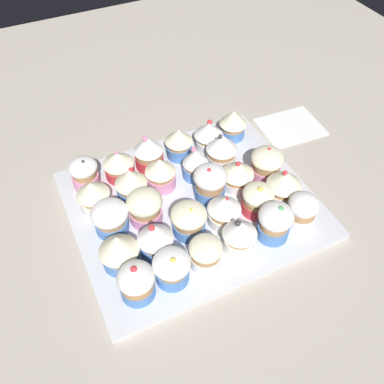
% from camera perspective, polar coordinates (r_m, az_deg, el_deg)
% --- Properties ---
extents(ground_plane, '(1.80, 1.80, 0.03)m').
position_cam_1_polar(ground_plane, '(0.81, 0.00, -2.65)').
color(ground_plane, '#B2A899').
extents(baking_tray, '(0.45, 0.39, 0.01)m').
position_cam_1_polar(baking_tray, '(0.80, 0.00, -1.71)').
color(baking_tray, silver).
rests_on(baking_tray, ground_plane).
extents(cupcake_0, '(0.06, 0.06, 0.07)m').
position_cam_1_polar(cupcake_0, '(0.91, 5.71, 9.47)').
color(cupcake_0, '#477AC6').
rests_on(cupcake_0, baking_tray).
extents(cupcake_1, '(0.06, 0.06, 0.07)m').
position_cam_1_polar(cupcake_1, '(0.88, 2.31, 7.90)').
color(cupcake_1, white).
rests_on(cupcake_1, baking_tray).
extents(cupcake_2, '(0.06, 0.06, 0.07)m').
position_cam_1_polar(cupcake_2, '(0.86, -1.84, 6.90)').
color(cupcake_2, '#477AC6').
rests_on(cupcake_2, baking_tray).
extents(cupcake_3, '(0.06, 0.06, 0.08)m').
position_cam_1_polar(cupcake_3, '(0.84, -6.06, 5.64)').
color(cupcake_3, '#D1333D').
rests_on(cupcake_3, baking_tray).
extents(cupcake_4, '(0.06, 0.06, 0.07)m').
position_cam_1_polar(cupcake_4, '(0.83, -10.14, 3.79)').
color(cupcake_4, '#D1333D').
rests_on(cupcake_4, baking_tray).
extents(cupcake_5, '(0.06, 0.06, 0.07)m').
position_cam_1_polar(cupcake_5, '(0.83, -14.71, 2.62)').
color(cupcake_5, pink).
rests_on(cupcake_5, baking_tray).
extents(cupcake_6, '(0.06, 0.06, 0.08)m').
position_cam_1_polar(cupcake_6, '(0.84, 4.14, 5.96)').
color(cupcake_6, white).
rests_on(cupcake_6, baking_tray).
extents(cupcake_7, '(0.05, 0.05, 0.08)m').
position_cam_1_polar(cupcake_7, '(0.81, 0.51, 4.06)').
color(cupcake_7, '#477AC6').
rests_on(cupcake_7, baking_tray).
extents(cupcake_8, '(0.06, 0.06, 0.07)m').
position_cam_1_polar(cupcake_8, '(0.80, -4.39, 2.70)').
color(cupcake_8, pink).
rests_on(cupcake_8, baking_tray).
extents(cupcake_9, '(0.06, 0.06, 0.07)m').
position_cam_1_polar(cupcake_9, '(0.79, -8.44, 1.24)').
color(cupcake_9, '#477AC6').
rests_on(cupcake_9, baking_tray).
extents(cupcake_10, '(0.06, 0.06, 0.07)m').
position_cam_1_polar(cupcake_10, '(0.78, -13.50, -0.40)').
color(cupcake_10, white).
rests_on(cupcake_10, baking_tray).
extents(cupcake_11, '(0.07, 0.07, 0.07)m').
position_cam_1_polar(cupcake_11, '(0.83, 10.14, 4.16)').
color(cupcake_11, pink).
rests_on(cupcake_11, baking_tray).
extents(cupcake_12, '(0.06, 0.06, 0.07)m').
position_cam_1_polar(cupcake_12, '(0.80, 6.30, 2.49)').
color(cupcake_12, white).
rests_on(cupcake_12, baking_tray).
extents(cupcake_13, '(0.06, 0.06, 0.08)m').
position_cam_1_polar(cupcake_13, '(0.78, 2.40, 1.52)').
color(cupcake_13, '#477AC6').
rests_on(cupcake_13, baking_tray).
extents(cupcake_14, '(0.07, 0.07, 0.07)m').
position_cam_1_polar(cupcake_14, '(0.75, -6.64, -1.84)').
color(cupcake_14, pink).
rests_on(cupcake_14, baking_tray).
extents(cupcake_15, '(0.07, 0.07, 0.06)m').
position_cam_1_polar(cupcake_15, '(0.74, -11.26, -3.45)').
color(cupcake_15, '#477AC6').
rests_on(cupcake_15, baking_tray).
extents(cupcake_16, '(0.07, 0.07, 0.08)m').
position_cam_1_polar(cupcake_16, '(0.79, 12.61, 0.94)').
color(cupcake_16, white).
rests_on(cupcake_16, baking_tray).
extents(cupcake_17, '(0.06, 0.06, 0.07)m').
position_cam_1_polar(cupcake_17, '(0.77, 9.08, -0.96)').
color(cupcake_17, '#D1333D').
rests_on(cupcake_17, baking_tray).
extents(cupcake_18, '(0.06, 0.06, 0.07)m').
position_cam_1_polar(cupcake_18, '(0.74, 4.48, -2.47)').
color(cupcake_18, white).
rests_on(cupcake_18, baking_tray).
extents(cupcake_19, '(0.07, 0.07, 0.07)m').
position_cam_1_polar(cupcake_19, '(0.73, -0.45, -3.84)').
color(cupcake_19, '#477AC6').
rests_on(cupcake_19, baking_tray).
extents(cupcake_20, '(0.06, 0.06, 0.08)m').
position_cam_1_polar(cupcake_20, '(0.70, -5.10, -6.37)').
color(cupcake_20, '#477AC6').
rests_on(cupcake_20, baking_tray).
extents(cupcake_21, '(0.07, 0.07, 0.08)m').
position_cam_1_polar(cupcake_21, '(0.69, -10.14, -7.88)').
color(cupcake_21, '#477AC6').
rests_on(cupcake_21, baking_tray).
extents(cupcake_22, '(0.06, 0.06, 0.07)m').
position_cam_1_polar(cupcake_22, '(0.77, 15.05, -2.33)').
color(cupcake_22, white).
rests_on(cupcake_22, baking_tray).
extents(cupcake_23, '(0.06, 0.06, 0.08)m').
position_cam_1_polar(cupcake_23, '(0.73, 11.40, -4.03)').
color(cupcake_23, '#477AC6').
rests_on(cupcake_23, baking_tray).
extents(cupcake_24, '(0.06, 0.06, 0.07)m').
position_cam_1_polar(cupcake_24, '(0.71, 6.61, -5.84)').
color(cupcake_24, white).
rests_on(cupcake_24, baking_tray).
extents(cupcake_25, '(0.06, 0.06, 0.06)m').
position_cam_1_polar(cupcake_25, '(0.69, 1.89, -8.41)').
color(cupcake_25, white).
rests_on(cupcake_25, baking_tray).
extents(cupcake_26, '(0.06, 0.06, 0.07)m').
position_cam_1_polar(cupcake_26, '(0.67, -2.82, -10.38)').
color(cupcake_26, '#477AC6').
rests_on(cupcake_26, baking_tray).
extents(cupcake_27, '(0.06, 0.06, 0.07)m').
position_cam_1_polar(cupcake_27, '(0.66, -7.71, -12.22)').
color(cupcake_27, '#477AC6').
rests_on(cupcake_27, baking_tray).
extents(napkin, '(0.15, 0.12, 0.01)m').
position_cam_1_polar(napkin, '(1.00, 13.47, 8.85)').
color(napkin, white).
rests_on(napkin, ground_plane).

